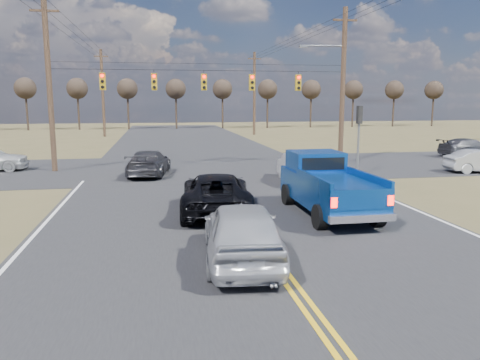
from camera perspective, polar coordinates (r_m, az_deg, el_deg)
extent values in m
plane|color=brown|center=(12.26, 4.42, -10.30)|extent=(160.00, 160.00, 0.00)
cube|color=#28282B|center=(21.76, -2.15, -1.43)|extent=(14.00, 120.00, 0.02)
cube|color=#28282B|center=(29.59, -4.29, 1.51)|extent=(120.00, 12.00, 0.02)
cylinder|color=#473323|center=(29.79, -22.22, 10.53)|extent=(0.32, 0.32, 10.00)
cube|color=#473323|center=(30.20, -22.75, 18.51)|extent=(1.60, 0.12, 0.12)
cylinder|color=#473323|center=(31.51, 12.41, 10.93)|extent=(0.32, 0.32, 10.00)
cube|color=#473323|center=(31.89, 12.70, 18.49)|extent=(1.60, 0.12, 0.12)
cylinder|color=black|center=(29.35, -4.44, 13.18)|extent=(18.00, 0.02, 0.02)
cylinder|color=black|center=(29.38, -4.45, 13.96)|extent=(18.00, 0.02, 0.02)
cube|color=#B28C14|center=(29.33, -16.41, 11.46)|extent=(0.34, 0.24, 1.00)
cylinder|color=#FF0C05|center=(29.21, -16.47, 12.11)|extent=(0.20, 0.06, 0.20)
cylinder|color=black|center=(29.20, -16.44, 11.47)|extent=(0.20, 0.06, 0.20)
cylinder|color=black|center=(29.18, -16.41, 10.82)|extent=(0.20, 0.06, 0.20)
cube|color=black|center=(29.19, -16.48, 12.33)|extent=(0.24, 0.14, 0.03)
cube|color=#B28C14|center=(29.17, -10.42, 11.70)|extent=(0.34, 0.24, 1.00)
cylinder|color=#FF0C05|center=(29.05, -10.44, 12.36)|extent=(0.20, 0.06, 0.20)
cylinder|color=black|center=(29.03, -10.42, 11.71)|extent=(0.20, 0.06, 0.20)
cylinder|color=black|center=(29.02, -10.40, 11.06)|extent=(0.20, 0.06, 0.20)
cube|color=black|center=(29.02, -10.45, 12.58)|extent=(0.24, 0.14, 0.03)
cube|color=#B28C14|center=(29.32, -4.42, 11.82)|extent=(0.34, 0.24, 1.00)
cylinder|color=#FF0C05|center=(29.19, -4.40, 12.47)|extent=(0.20, 0.06, 0.20)
cylinder|color=black|center=(29.18, -4.39, 11.83)|extent=(0.20, 0.06, 0.20)
cylinder|color=black|center=(29.17, -4.39, 11.18)|extent=(0.20, 0.06, 0.20)
cube|color=black|center=(29.17, -4.40, 12.69)|extent=(0.24, 0.14, 0.03)
cube|color=#B28C14|center=(29.77, 1.46, 11.81)|extent=(0.34, 0.24, 1.00)
cylinder|color=#FF0C05|center=(29.64, 1.52, 12.46)|extent=(0.20, 0.06, 0.20)
cylinder|color=black|center=(29.63, 1.51, 11.82)|extent=(0.20, 0.06, 0.20)
cylinder|color=black|center=(29.62, 1.51, 11.18)|extent=(0.20, 0.06, 0.20)
cube|color=black|center=(29.62, 1.53, 12.67)|extent=(0.24, 0.14, 0.03)
cube|color=#B28C14|center=(30.51, 7.11, 11.69)|extent=(0.34, 0.24, 1.00)
cylinder|color=#FF0C05|center=(30.39, 7.20, 12.32)|extent=(0.20, 0.06, 0.20)
cylinder|color=black|center=(30.37, 7.18, 11.69)|extent=(0.20, 0.06, 0.20)
cylinder|color=black|center=(30.36, 7.17, 11.07)|extent=(0.20, 0.06, 0.20)
cube|color=black|center=(30.36, 7.22, 12.53)|extent=(0.24, 0.14, 0.03)
cylinder|color=slate|center=(27.17, 14.20, 3.91)|extent=(0.12, 0.12, 3.20)
cube|color=black|center=(27.05, 14.36, 7.71)|extent=(0.24, 0.34, 1.00)
cylinder|color=slate|center=(31.18, 10.12, 15.81)|extent=(2.80, 0.10, 0.10)
cube|color=slate|center=(30.76, 7.75, 15.86)|extent=(0.55, 0.22, 0.14)
cylinder|color=#473323|center=(57.48, -16.38, 10.08)|extent=(0.32, 0.32, 10.00)
cube|color=#473323|center=(57.69, -16.59, 14.25)|extent=(1.60, 0.12, 0.12)
cylinder|color=#473323|center=(58.39, 1.76, 10.45)|extent=(0.32, 0.32, 10.00)
cube|color=#473323|center=(58.60, 1.78, 14.56)|extent=(1.60, 0.12, 0.12)
cylinder|color=black|center=(29.40, -24.61, 18.85)|extent=(0.02, 58.00, 0.02)
cylinder|color=black|center=(29.25, -23.21, 18.99)|extent=(0.02, 58.00, 0.02)
cylinder|color=black|center=(29.11, -21.79, 19.13)|extent=(0.02, 58.00, 0.02)
cylinder|color=black|center=(30.74, 12.19, 19.04)|extent=(0.02, 58.00, 0.02)
cylinder|color=black|center=(31.00, 13.46, 18.91)|extent=(0.02, 58.00, 0.02)
cylinder|color=black|center=(31.27, 14.70, 18.78)|extent=(0.02, 58.00, 0.02)
cylinder|color=#33261C|center=(73.43, -24.54, 7.67)|extent=(0.28, 0.28, 5.50)
sphere|color=#2D231C|center=(73.43, -24.71, 10.13)|extent=(3.00, 3.00, 3.00)
cylinder|color=#33261C|center=(72.02, -19.09, 7.99)|extent=(0.28, 0.28, 5.50)
sphere|color=#2D231C|center=(72.03, -19.23, 10.49)|extent=(3.00, 3.00, 3.00)
cylinder|color=#33261C|center=(71.28, -13.48, 8.24)|extent=(0.28, 0.28, 5.50)
sphere|color=#2D231C|center=(71.29, -13.58, 10.77)|extent=(3.00, 3.00, 3.00)
cylinder|color=#33261C|center=(71.23, -7.79, 8.41)|extent=(0.28, 0.28, 5.50)
sphere|color=#2D231C|center=(71.23, -7.85, 10.95)|extent=(3.00, 3.00, 3.00)
cylinder|color=#33261C|center=(71.85, -2.14, 8.50)|extent=(0.28, 0.28, 5.50)
sphere|color=#2D231C|center=(71.86, -2.16, 11.02)|extent=(3.00, 3.00, 3.00)
cylinder|color=#33261C|center=(73.15, 3.36, 8.51)|extent=(0.28, 0.28, 5.50)
sphere|color=#2D231C|center=(73.16, 3.38, 10.98)|extent=(3.00, 3.00, 3.00)
cylinder|color=#33261C|center=(75.08, 8.62, 8.45)|extent=(0.28, 0.28, 5.50)
sphere|color=#2D231C|center=(75.08, 8.68, 10.86)|extent=(3.00, 3.00, 3.00)
cylinder|color=#33261C|center=(77.59, 13.58, 8.33)|extent=(0.28, 0.28, 5.50)
sphere|color=#2D231C|center=(77.60, 13.67, 10.65)|extent=(3.00, 3.00, 3.00)
cylinder|color=#33261C|center=(80.64, 18.19, 8.16)|extent=(0.28, 0.28, 5.50)
sphere|color=#2D231C|center=(80.64, 18.31, 10.39)|extent=(3.00, 3.00, 3.00)
cylinder|color=#33261C|center=(84.16, 22.44, 7.96)|extent=(0.28, 0.28, 5.50)
sphere|color=#2D231C|center=(84.16, 22.57, 10.10)|extent=(3.00, 3.00, 3.00)
cylinder|color=black|center=(15.55, 9.74, -4.46)|extent=(0.34, 0.85, 0.84)
cylinder|color=black|center=(16.34, 16.39, -4.04)|extent=(0.34, 0.85, 0.84)
cylinder|color=black|center=(19.07, 5.85, -1.75)|extent=(0.34, 0.85, 0.84)
cylinder|color=black|center=(19.72, 11.47, -1.52)|extent=(0.34, 0.85, 0.84)
cube|color=navy|center=(17.52, 10.76, -1.13)|extent=(2.14, 5.71, 1.06)
cube|color=navy|center=(18.81, 9.18, 2.31)|extent=(1.96, 1.80, 0.76)
cube|color=black|center=(17.99, 10.10, 1.96)|extent=(1.69, 0.07, 0.48)
cube|color=navy|center=(16.05, 8.90, 0.23)|extent=(0.12, 3.48, 0.21)
cube|color=navy|center=(16.81, 15.37, 0.43)|extent=(0.12, 3.48, 0.21)
cube|color=navy|center=(14.93, 14.67, -2.32)|extent=(2.11, 0.09, 0.63)
cube|color=silver|center=(14.99, 14.69, -4.55)|extent=(2.16, 0.20, 0.23)
cube|color=#FF0C05|center=(14.54, 11.40, -2.73)|extent=(0.19, 0.06, 0.32)
cube|color=#FF0C05|center=(15.32, 17.88, -2.38)|extent=(0.19, 0.06, 0.32)
imported|color=#ADAFB5|center=(12.25, 0.27, -6.27)|extent=(2.37, 4.95, 1.63)
imported|color=black|center=(17.58, -2.93, -1.59)|extent=(3.04, 5.65, 1.51)
imported|color=silver|center=(24.51, 7.17, 1.55)|extent=(2.06, 4.73, 1.51)
imported|color=#333338|center=(26.88, -11.04, 2.06)|extent=(2.69, 5.13, 1.42)
imported|color=#36373C|center=(39.45, 26.08, 3.59)|extent=(2.51, 4.93, 1.37)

